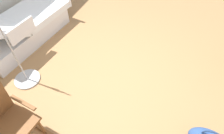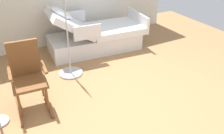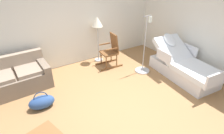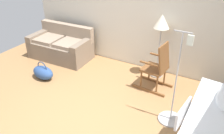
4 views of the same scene
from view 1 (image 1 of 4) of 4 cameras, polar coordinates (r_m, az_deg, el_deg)
ground_plane at (r=3.48m, az=1.57°, el=-2.65°), size 7.16×7.16×0.00m
hospital_bed at (r=4.40m, az=-25.27°, el=10.53°), size 1.16×2.14×1.10m
rocking_chair at (r=2.77m, az=-28.29°, el=-13.81°), size 0.80×0.54×1.05m
iv_pole at (r=3.57m, az=-24.91°, el=-0.92°), size 0.44×0.44×1.69m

